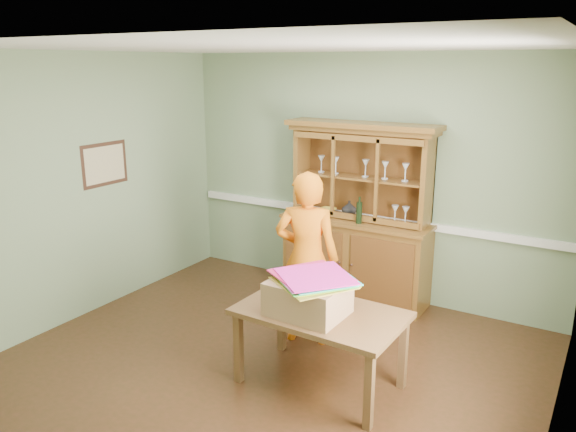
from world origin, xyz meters
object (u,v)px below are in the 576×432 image
Objects in this scene: china_hutch at (357,238)px; cardboard_box at (308,298)px; person at (307,258)px; dining_table at (320,320)px.

china_hutch is 1.96m from cardboard_box.
person is at bearing 119.70° from cardboard_box.
person is (0.02, -1.18, 0.13)m from china_hutch.
person is at bearing 129.09° from dining_table.
cardboard_box is (-0.06, -0.10, 0.21)m from dining_table.
person is at bearing -89.27° from china_hutch.
china_hutch is 1.47× the size of dining_table.
china_hutch is at bearing -107.23° from person.
dining_table is at bearing -74.70° from china_hutch.
china_hutch is 1.19m from person.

